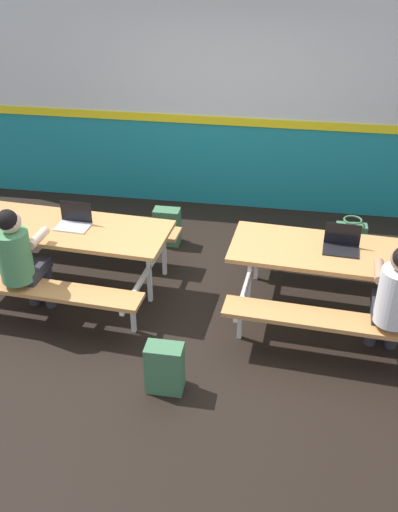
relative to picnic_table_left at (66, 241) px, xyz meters
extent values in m
cube|color=black|center=(1.33, -0.03, -0.59)|extent=(10.00, 10.00, 0.02)
cube|color=teal|center=(1.33, 2.31, -0.03)|extent=(8.00, 0.12, 1.10)
cube|color=yellow|center=(1.33, 2.25, 0.57)|extent=(8.00, 0.03, 0.10)
cube|color=silver|center=(1.33, 2.31, 1.32)|extent=(6.72, 0.12, 1.40)
cube|color=tan|center=(0.00, 0.00, 0.14)|extent=(2.09, 0.89, 0.04)
cube|color=tan|center=(-0.04, -0.63, -0.15)|extent=(1.96, 0.41, 0.04)
cube|color=tan|center=(0.04, 0.63, -0.15)|extent=(1.96, 0.41, 0.04)
cube|color=white|center=(-0.81, 0.56, -0.37)|extent=(0.04, 0.04, 0.41)
cube|color=white|center=(0.84, -0.06, -0.23)|extent=(0.04, 0.04, 0.70)
cube|color=white|center=(0.84, -0.06, -0.19)|extent=(0.14, 1.55, 0.04)
cube|color=white|center=(0.81, -0.56, -0.37)|extent=(0.04, 0.04, 0.41)
cube|color=white|center=(0.88, 0.45, -0.37)|extent=(0.04, 0.04, 0.41)
cube|color=tan|center=(2.66, -0.04, 0.14)|extent=(2.09, 0.89, 0.04)
cube|color=tan|center=(2.62, -0.68, -0.15)|extent=(1.96, 0.41, 0.04)
cube|color=tan|center=(2.70, 0.59, -0.15)|extent=(1.96, 0.41, 0.04)
cube|color=white|center=(1.82, 0.02, -0.23)|extent=(0.04, 0.04, 0.70)
cube|color=white|center=(1.82, 0.02, -0.19)|extent=(0.14, 1.55, 0.04)
cube|color=white|center=(1.78, -0.49, -0.37)|extent=(0.04, 0.04, 0.41)
cube|color=white|center=(1.85, 0.52, -0.37)|extent=(0.04, 0.04, 0.41)
cylinder|color=#2D2D38|center=(-0.29, -0.29, -0.35)|extent=(0.11, 0.11, 0.45)
cylinder|color=#2D2D38|center=(-0.11, -0.31, -0.35)|extent=(0.11, 0.11, 0.45)
cube|color=#2D2D38|center=(-0.21, -0.45, -0.07)|extent=(0.32, 0.40, 0.12)
cylinder|color=#4C8C59|center=(-0.22, -0.62, 0.17)|extent=(0.30, 0.30, 0.48)
cylinder|color=beige|center=(-0.35, -0.41, 0.27)|extent=(0.10, 0.30, 0.08)
cylinder|color=beige|center=(-0.07, -0.43, 0.27)|extent=(0.10, 0.30, 0.08)
sphere|color=beige|center=(-0.22, -0.60, 0.50)|extent=(0.20, 0.20, 0.20)
sphere|color=black|center=(-0.22, -0.63, 0.54)|extent=(0.18, 0.18, 0.18)
cylinder|color=#2D2D38|center=(2.96, -0.37, -0.35)|extent=(0.11, 0.11, 0.45)
cylinder|color=#2D2D38|center=(3.14, -0.39, -0.35)|extent=(0.11, 0.11, 0.45)
cube|color=#2D2D38|center=(3.04, -0.53, -0.07)|extent=(0.32, 0.40, 0.12)
cylinder|color=silver|center=(3.03, -0.70, 0.17)|extent=(0.30, 0.30, 0.48)
cylinder|color=#A57A5B|center=(2.90, -0.49, 0.27)|extent=(0.10, 0.30, 0.08)
cube|color=silver|center=(0.09, -0.01, 0.17)|extent=(0.33, 0.24, 0.01)
cube|color=black|center=(0.10, 0.10, 0.28)|extent=(0.32, 0.03, 0.21)
cube|color=black|center=(2.63, -0.04, 0.17)|extent=(0.33, 0.24, 0.01)
cube|color=black|center=(2.64, 0.07, 0.28)|extent=(0.32, 0.03, 0.21)
cube|color=#3F724C|center=(1.26, -1.25, -0.36)|extent=(0.30, 0.18, 0.44)
cube|color=#3F724C|center=(1.26, -1.14, -0.42)|extent=(0.21, 0.04, 0.19)
cube|color=#3F724C|center=(2.86, 1.25, -0.40)|extent=(0.34, 0.14, 0.36)
torus|color=#3F724C|center=(2.86, 1.25, -0.16)|extent=(0.21, 0.21, 0.02)
cube|color=#3F724C|center=(0.76, 1.12, -0.36)|extent=(0.30, 0.18, 0.44)
cube|color=#3F724C|center=(0.76, 1.23, -0.42)|extent=(0.21, 0.04, 0.19)
camera|label=1|loc=(2.10, -4.61, 2.77)|focal=40.08mm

